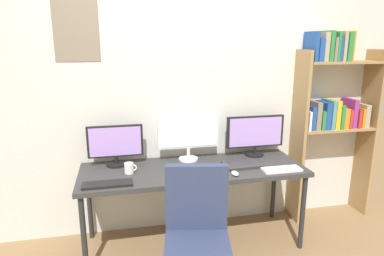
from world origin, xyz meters
The scene contains 13 objects.
wall_back centered at (0.00, 1.02, 1.30)m, with size 4.36×0.11×2.60m.
desk centered at (0.00, 0.60, 0.69)m, with size 1.96×0.68×0.74m.
bookshelf centered at (1.49, 0.83, 1.20)m, with size 0.83×0.28×1.92m.
office_chair centered at (-0.13, -0.12, 0.40)m, with size 0.52×0.52×0.99m.
monitor_left centered at (-0.66, 0.81, 0.94)m, with size 0.49×0.18×0.37m.
monitor_center centered at (0.00, 0.81, 0.99)m, with size 0.57×0.18×0.43m.
monitor_right centered at (0.66, 0.81, 0.96)m, with size 0.57×0.18×0.39m.
keyboard_left centered at (-0.73, 0.37, 0.75)m, with size 0.38×0.13×0.02m, color black.
keyboard_center centered at (0.00, 0.37, 0.75)m, with size 0.36×0.13×0.02m, color #38383D.
keyboard_right centered at (0.73, 0.37, 0.75)m, with size 0.34×0.13×0.02m, color silver.
computer_mouse centered at (0.30, 0.36, 0.76)m, with size 0.06×0.10×0.03m, color silver.
laptop_closed centered at (0.44, 0.56, 0.75)m, with size 0.32×0.22×0.02m, color #2D2D2D.
coffee_mug centered at (-0.56, 0.59, 0.79)m, with size 0.11×0.08×0.09m.
Camera 1 is at (-0.61, -2.15, 1.81)m, focal length 31.72 mm.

